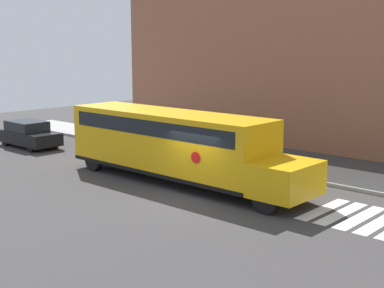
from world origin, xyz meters
The scene contains 6 objects.
ground_plane centered at (0.00, 0.00, 0.00)m, with size 60.00×60.00×0.00m, color #3A3838.
sidewalk_strip centered at (0.00, 6.50, 0.07)m, with size 44.00×3.00×0.15m.
building_backdrop centered at (0.00, 13.00, 6.21)m, with size 32.00×4.00×12.41m.
crosswalk_stripes centered at (6.55, 2.00, 0.00)m, with size 4.70×3.20×0.01m.
school_bus centered at (-2.27, 1.26, 1.73)m, with size 11.96×2.57×3.00m.
parked_car centered at (-14.06, 1.33, 0.74)m, with size 4.13×1.78×1.49m.
Camera 1 is at (13.36, -14.78, 5.80)m, focal length 50.00 mm.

